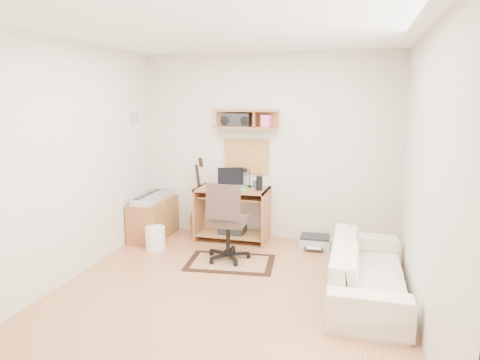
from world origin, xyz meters
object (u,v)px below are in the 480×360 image
(cabinet, at_px, (153,218))
(sofa, at_px, (368,261))
(task_chair, at_px, (228,221))
(printer, at_px, (315,241))
(desk, at_px, (233,214))

(cabinet, xyz_separation_m, sofa, (2.96, -1.18, 0.09))
(task_chair, distance_m, sofa, 1.76)
(printer, bearing_deg, task_chair, -144.44)
(cabinet, bearing_deg, task_chair, -24.98)
(desk, relative_size, cabinet, 1.11)
(desk, xyz_separation_m, cabinet, (-1.14, -0.18, -0.10))
(desk, distance_m, sofa, 2.27)
(task_chair, bearing_deg, cabinet, 153.72)
(cabinet, distance_m, sofa, 3.19)
(printer, bearing_deg, sofa, -65.39)
(cabinet, relative_size, sofa, 0.48)
(cabinet, height_order, printer, cabinet)
(task_chair, xyz_separation_m, printer, (1.00, 0.76, -0.42))
(printer, bearing_deg, desk, 177.12)
(sofa, bearing_deg, desk, 53.23)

